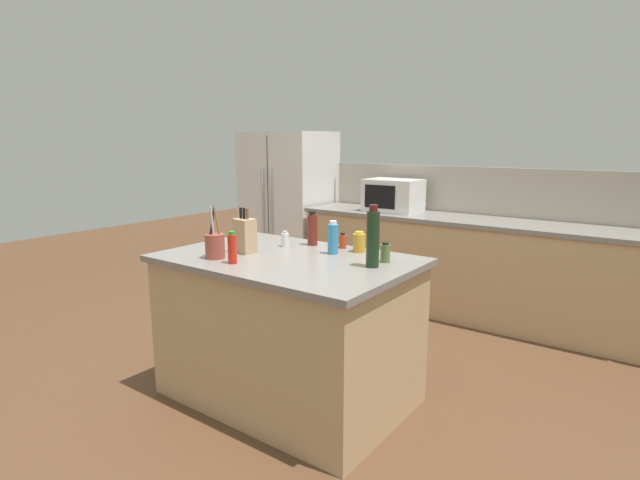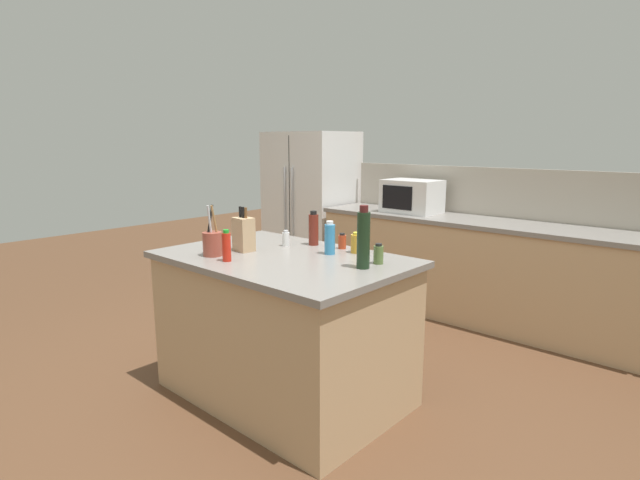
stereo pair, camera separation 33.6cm
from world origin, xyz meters
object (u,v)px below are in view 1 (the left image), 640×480
object	(u,v)px
spice_jar_paprika	(343,241)
vinegar_bottle	(312,229)
utensil_crock	(215,245)
microwave	(393,195)
hot_sauce_bottle	(232,248)
dish_soap_bottle	(333,238)
knife_block	(245,235)
spice_jar_oregano	(385,253)
refrigerator	(288,206)
wine_bottle	(373,238)
salt_shaker	(285,239)
honey_jar	(359,242)

from	to	relation	value
spice_jar_paprika	vinegar_bottle	bearing A→B (deg)	-169.92
utensil_crock	spice_jar_paprika	bearing A→B (deg)	56.21
microwave	hot_sauce_bottle	bearing A→B (deg)	-83.66
microwave	spice_jar_paprika	size ratio (longest dim) A/B	5.13
spice_jar_paprika	dish_soap_bottle	bearing A→B (deg)	-75.84
knife_block	dish_soap_bottle	xyz separation A→B (m)	(0.48, 0.30, -0.01)
spice_jar_paprika	spice_jar_oregano	bearing A→B (deg)	-22.98
refrigerator	knife_block	distance (m)	2.80
utensil_crock	wine_bottle	distance (m)	0.97
hot_sauce_bottle	spice_jar_paprika	size ratio (longest dim) A/B	1.82
utensil_crock	spice_jar_paprika	xyz separation A→B (m)	(0.47, 0.70, -0.03)
dish_soap_bottle	salt_shaker	bearing A→B (deg)	-178.40
microwave	spice_jar_oregano	size ratio (longest dim) A/B	4.49
spice_jar_oregano	spice_jar_paprika	bearing A→B (deg)	157.02
spice_jar_oregano	salt_shaker	xyz separation A→B (m)	(-0.77, -0.01, -0.01)
vinegar_bottle	refrigerator	bearing A→B (deg)	133.38
knife_block	salt_shaker	world-z (taller)	knife_block
knife_block	honey_jar	world-z (taller)	knife_block
dish_soap_bottle	spice_jar_paprika	distance (m)	0.19
utensil_crock	spice_jar_paprika	distance (m)	0.85
spice_jar_oregano	wine_bottle	world-z (taller)	wine_bottle
salt_shaker	vinegar_bottle	bearing A→B (deg)	51.49
dish_soap_bottle	utensil_crock	bearing A→B (deg)	-134.52
spice_jar_oregano	hot_sauce_bottle	bearing A→B (deg)	-141.94
honey_jar	salt_shaker	size ratio (longest dim) A/B	1.24
wine_bottle	knife_block	bearing A→B (deg)	-169.36
dish_soap_bottle	honey_jar	size ratio (longest dim) A/B	1.59
refrigerator	spice_jar_paprika	xyz separation A→B (m)	(1.99, -1.83, 0.11)
dish_soap_bottle	vinegar_bottle	bearing A→B (deg)	152.57
dish_soap_bottle	hot_sauce_bottle	world-z (taller)	dish_soap_bottle
honey_jar	dish_soap_bottle	bearing A→B (deg)	-126.06
spice_jar_oregano	refrigerator	bearing A→B (deg)	140.20
honey_jar	spice_jar_paprika	distance (m)	0.16
vinegar_bottle	hot_sauce_bottle	bearing A→B (deg)	-95.30
microwave	hot_sauce_bottle	world-z (taller)	microwave
spice_jar_paprika	salt_shaker	bearing A→B (deg)	-151.02
knife_block	hot_sauce_bottle	xyz separation A→B (m)	(0.15, -0.25, -0.02)
spice_jar_oregano	knife_block	bearing A→B (deg)	-160.43
knife_block	honey_jar	size ratio (longest dim) A/B	2.16
refrigerator	salt_shaker	world-z (taller)	refrigerator
utensil_crock	refrigerator	bearing A→B (deg)	120.95
refrigerator	wine_bottle	xyz separation A→B (m)	(2.41, -2.16, 0.23)
spice_jar_oregano	spice_jar_paprika	world-z (taller)	spice_jar_oregano
vinegar_bottle	spice_jar_paprika	xyz separation A→B (m)	(0.22, 0.04, -0.06)
spice_jar_oregano	honey_jar	distance (m)	0.31
dish_soap_bottle	wine_bottle	bearing A→B (deg)	-21.10
spice_jar_oregano	spice_jar_paprika	size ratio (longest dim) A/B	1.14
spice_jar_oregano	hot_sauce_bottle	distance (m)	0.90
utensil_crock	wine_bottle	xyz separation A→B (m)	(0.89, 0.38, 0.09)
salt_shaker	spice_jar_paprika	bearing A→B (deg)	28.98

